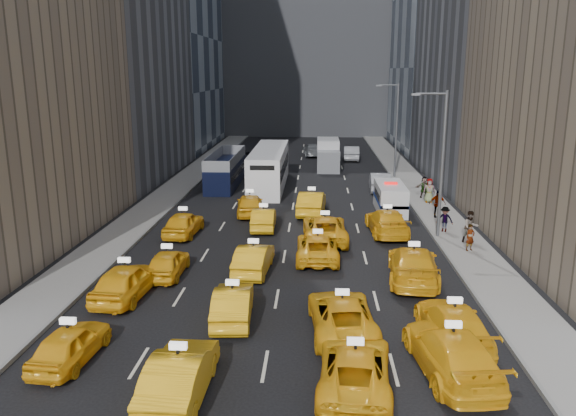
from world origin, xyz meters
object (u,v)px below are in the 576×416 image
(taxi_2, at_px, (355,367))
(nypd_van, at_px, (390,198))
(taxi_3, at_px, (451,352))
(taxi_0, at_px, (70,344))
(taxi_1, at_px, (180,375))
(city_bus, at_px, (269,168))
(double_decker, at_px, (226,169))
(box_truck, at_px, (328,155))
(pedestrian_0, at_px, (470,237))

(taxi_2, distance_m, nypd_van, 24.23)
(taxi_3, xyz_separation_m, nypd_van, (0.81, 22.90, 0.19))
(taxi_2, distance_m, taxi_3, 3.48)
(taxi_0, bearing_deg, taxi_1, 159.93)
(nypd_van, distance_m, city_bus, 13.01)
(double_decker, bearing_deg, taxi_3, -61.33)
(taxi_1, xyz_separation_m, taxi_2, (5.56, 0.95, -0.09))
(nypd_van, distance_m, double_decker, 16.41)
(nypd_van, bearing_deg, taxi_0, -114.95)
(double_decker, bearing_deg, taxi_1, -76.55)
(taxi_2, bearing_deg, taxi_0, -1.88)
(taxi_1, relative_size, box_truck, 0.70)
(taxi_0, distance_m, taxi_1, 4.88)
(double_decker, xyz_separation_m, city_bus, (3.98, -0.43, 0.24))
(taxi_1, height_order, taxi_3, taxi_3)
(taxi_2, distance_m, city_bus, 33.06)
(city_bus, bearing_deg, box_truck, 54.69)
(box_truck, height_order, pedestrian_0, box_truck)
(box_truck, xyz_separation_m, pedestrian_0, (7.52, -27.98, -0.57))
(double_decker, height_order, box_truck, box_truck)
(taxi_0, relative_size, taxi_3, 0.72)
(taxi_1, distance_m, box_truck, 43.56)
(double_decker, xyz_separation_m, pedestrian_0, (16.91, -18.74, -0.53))
(taxi_3, xyz_separation_m, city_bus, (-8.83, 31.61, 0.89))
(box_truck, bearing_deg, taxi_3, -79.78)
(taxi_0, xyz_separation_m, city_bus, (4.49, 31.49, 1.02))
(double_decker, bearing_deg, taxi_2, -67.12)
(nypd_van, bearing_deg, box_truck, 109.80)
(taxi_2, xyz_separation_m, nypd_van, (4.15, 23.87, 0.30))
(taxi_0, bearing_deg, pedestrian_0, -138.10)
(nypd_van, distance_m, pedestrian_0, 10.15)
(taxi_2, relative_size, box_truck, 0.73)
(box_truck, relative_size, pedestrian_0, 4.44)
(taxi_3, xyz_separation_m, double_decker, (-12.81, 32.04, 0.65))
(taxi_3, height_order, pedestrian_0, pedestrian_0)
(taxi_2, xyz_separation_m, double_decker, (-9.47, 33.02, 0.76))
(taxi_3, bearing_deg, taxi_2, 9.03)
(taxi_1, bearing_deg, taxi_0, -23.81)
(city_bus, bearing_deg, taxi_3, -80.44)
(taxi_2, relative_size, pedestrian_0, 3.24)
(box_truck, bearing_deg, double_decker, -129.96)
(nypd_van, xyz_separation_m, city_bus, (-9.64, 8.71, 0.70))
(city_bus, xyz_separation_m, pedestrian_0, (12.94, -18.31, -0.77))
(taxi_3, relative_size, box_truck, 0.80)
(nypd_van, bearing_deg, taxi_2, -92.98)
(taxi_2, height_order, double_decker, double_decker)
(taxi_3, bearing_deg, nypd_van, -99.30)
(taxi_0, relative_size, nypd_van, 0.74)
(pedestrian_0, bearing_deg, city_bus, 100.75)
(taxi_2, height_order, pedestrian_0, pedestrian_0)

